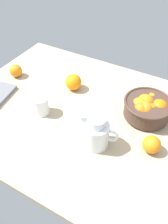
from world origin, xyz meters
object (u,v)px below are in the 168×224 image
object	(u,v)px
juice_glass	(41,106)
loose_orange_1	(16,71)
loose_orange_0	(152,145)
loose_orange_2	(74,82)
juice_pitcher	(96,135)
fruit_bowl	(147,107)

from	to	relation	value
juice_glass	loose_orange_1	size ratio (longest dim) A/B	1.29
loose_orange_0	loose_orange_2	bearing A→B (deg)	157.89
juice_pitcher	loose_orange_2	size ratio (longest dim) A/B	1.88
juice_glass	loose_orange_1	bearing A→B (deg)	150.72
juice_pitcher	loose_orange_2	xyz separation A→B (cm)	(-27.60, 27.78, -1.54)
fruit_bowl	loose_orange_2	world-z (taller)	fruit_bowl
loose_orange_1	loose_orange_0	bearing A→B (deg)	-9.39
loose_orange_1	loose_orange_2	world-z (taller)	loose_orange_2
fruit_bowl	juice_glass	world-z (taller)	fruit_bowl
loose_orange_0	loose_orange_1	bearing A→B (deg)	170.61
juice_glass	loose_orange_2	size ratio (longest dim) A/B	1.05
juice_glass	loose_orange_2	world-z (taller)	juice_glass
juice_glass	fruit_bowl	bearing A→B (deg)	26.32
fruit_bowl	loose_orange_2	size ratio (longest dim) A/B	2.58
juice_glass	loose_orange_2	xyz separation A→B (cm)	(3.87, 23.30, 0.12)
loose_orange_2	fruit_bowl	bearing A→B (deg)	-1.89
fruit_bowl	juice_glass	distance (cm)	49.55
loose_orange_1	loose_orange_2	distance (cm)	35.27
fruit_bowl	juice_pitcher	distance (cm)	29.43
loose_orange_1	juice_glass	bearing A→B (deg)	-29.28
juice_glass	loose_orange_2	bearing A→B (deg)	80.57
loose_orange_0	juice_glass	bearing A→B (deg)	-176.17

